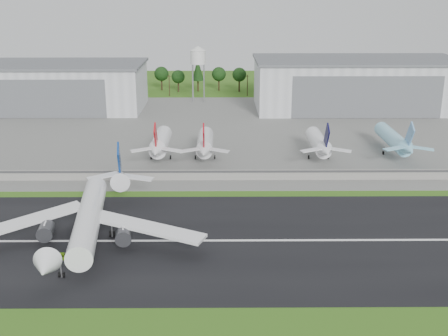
{
  "coord_description": "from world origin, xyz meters",
  "views": [
    {
      "loc": [
        6.51,
        -114.8,
        59.28
      ],
      "look_at": [
        7.64,
        40.0,
        9.0
      ],
      "focal_mm": 45.0,
      "sensor_mm": 36.0,
      "label": 1
    }
  ],
  "objects_px": {
    "parked_jet_red_a": "(160,143)",
    "parked_jet_skyblue": "(395,140)",
    "ground_vehicle": "(63,256)",
    "parked_jet_navy": "(320,144)",
    "main_airliner": "(89,224)",
    "parked_jet_red_b": "(205,144)"
  },
  "relations": [
    {
      "from": "main_airliner",
      "to": "ground_vehicle",
      "type": "height_order",
      "value": "main_airliner"
    },
    {
      "from": "main_airliner",
      "to": "parked_jet_red_b",
      "type": "distance_m",
      "value": 71.98
    },
    {
      "from": "main_airliner",
      "to": "parked_jet_navy",
      "type": "height_order",
      "value": "main_airliner"
    },
    {
      "from": "main_airliner",
      "to": "parked_jet_navy",
      "type": "distance_m",
      "value": 94.81
    },
    {
      "from": "parked_jet_red_b",
      "to": "parked_jet_skyblue",
      "type": "bearing_deg",
      "value": 4.13
    },
    {
      "from": "ground_vehicle",
      "to": "parked_jet_navy",
      "type": "xyz_separation_m",
      "value": [
        71.15,
        75.96,
        5.35
      ]
    },
    {
      "from": "main_airliner",
      "to": "parked_jet_skyblue",
      "type": "xyz_separation_m",
      "value": [
        95.41,
        71.97,
        1.11
      ]
    },
    {
      "from": "parked_jet_red_a",
      "to": "parked_jet_skyblue",
      "type": "bearing_deg",
      "value": 3.34
    },
    {
      "from": "main_airliner",
      "to": "ground_vehicle",
      "type": "bearing_deg",
      "value": 58.41
    },
    {
      "from": "main_airliner",
      "to": "ground_vehicle",
      "type": "xyz_separation_m",
      "value": [
        -4.06,
        -8.98,
        -4.12
      ]
    },
    {
      "from": "parked_jet_red_a",
      "to": "parked_jet_skyblue",
      "type": "height_order",
      "value": "parked_jet_red_a"
    },
    {
      "from": "ground_vehicle",
      "to": "parked_jet_red_a",
      "type": "height_order",
      "value": "parked_jet_red_a"
    },
    {
      "from": "parked_jet_red_a",
      "to": "main_airliner",
      "type": "bearing_deg",
      "value": -98.83
    },
    {
      "from": "parked_jet_red_a",
      "to": "parked_jet_skyblue",
      "type": "distance_m",
      "value": 85.15
    },
    {
      "from": "parked_jet_skyblue",
      "to": "parked_jet_navy",
      "type": "bearing_deg",
      "value": -170.01
    },
    {
      "from": "parked_jet_red_a",
      "to": "parked_jet_navy",
      "type": "xyz_separation_m",
      "value": [
        56.68,
        -0.03,
        -0.2
      ]
    },
    {
      "from": "main_airliner",
      "to": "parked_jet_red_a",
      "type": "distance_m",
      "value": 67.83
    },
    {
      "from": "parked_jet_skyblue",
      "to": "parked_jet_red_a",
      "type": "bearing_deg",
      "value": -176.66
    },
    {
      "from": "ground_vehicle",
      "to": "parked_jet_red_b",
      "type": "distance_m",
      "value": 81.98
    },
    {
      "from": "parked_jet_navy",
      "to": "parked_jet_red_a",
      "type": "bearing_deg",
      "value": 179.97
    },
    {
      "from": "ground_vehicle",
      "to": "parked_jet_red_a",
      "type": "relative_size",
      "value": 0.15
    },
    {
      "from": "parked_jet_red_a",
      "to": "ground_vehicle",
      "type": "bearing_deg",
      "value": -100.78
    }
  ]
}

